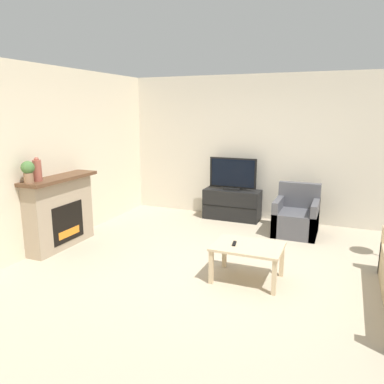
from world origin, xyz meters
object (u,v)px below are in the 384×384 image
Objects in this scene: fireplace at (60,211)px; mantel_vase_left at (37,170)px; armchair at (296,218)px; tv at (233,175)px; remote at (234,243)px; tv_stand at (232,204)px; coffee_table at (248,250)px; potted_plant at (28,171)px.

mantel_vase_left is at bearing -87.56° from fireplace.
mantel_vase_left is 4.13m from armchair.
tv is 2.65m from remote.
tv reaches higher than fireplace.
fireplace reaches higher than tv_stand.
tv is 2.69m from coffee_table.
coffee_table is (2.91, 0.50, -0.88)m from potted_plant.
mantel_vase_left is 2.16× the size of remote.
coffee_table is at bearing 9.78° from potted_plant.
tv_stand is at bearing 56.42° from potted_plant.
remote is (2.74, 0.47, -0.81)m from potted_plant.
coffee_table is at bearing -69.49° from tv.
tv is (1.98, 2.82, -0.39)m from mantel_vase_left.
mantel_vase_left is 1.11× the size of potted_plant.
coffee_table is (0.93, -2.48, -0.47)m from tv.
mantel_vase_left is 3.05m from coffee_table.
tv is 1.08× the size of coffee_table.
fireplace is 8.43× the size of remote.
fireplace is 0.90m from potted_plant.
remote is (-0.49, -2.08, 0.18)m from armchair.
armchair is (3.23, 2.39, -0.97)m from mantel_vase_left.
tv is at bearing 110.51° from coffee_table.
potted_plant is (0.02, -0.55, 0.71)m from fireplace.
coffee_table is 0.18m from remote.
remote is at bearing -73.06° from tv_stand.
mantel_vase_left is 2.87m from remote.
potted_plant is at bearing -90.00° from mantel_vase_left.
armchair is 2.14m from remote.
tv is at bearing -90.00° from tv_stand.
armchair is at bearing -18.98° from tv_stand.
fireplace reaches higher than remote.
tv_stand reaches higher than coffee_table.
fireplace is 1.44× the size of tv.
coffee_table is at bearing -99.00° from armchair.
coffee_table is at bearing -1.03° from fireplace.
potted_plant reaches higher than remote.
mantel_vase_left reaches higher than coffee_table.
fireplace is 0.79m from mantel_vase_left.
tv reaches higher than remote.
potted_plant is at bearing -123.58° from tv_stand.
coffee_table is at bearing 1.01° from remote.
tv is (2.00, 2.42, 0.30)m from fireplace.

